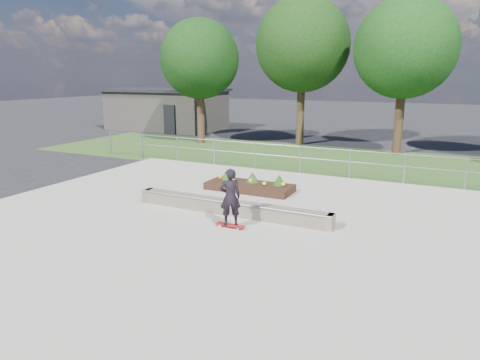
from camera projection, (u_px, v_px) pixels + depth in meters
name	position (u px, v px, depth m)	size (l,w,h in m)	color
ground	(207.00, 233.00, 10.96)	(120.00, 120.00, 0.00)	black
grass_verge	(323.00, 160.00, 20.56)	(30.00, 8.00, 0.02)	#2B4A1D
concrete_slab	(207.00, 232.00, 10.96)	(15.00, 15.00, 0.06)	#9D968B
fence	(300.00, 156.00, 17.33)	(20.06, 0.06, 1.20)	#9C9FA5
building	(167.00, 109.00, 32.28)	(8.40, 5.40, 3.00)	#302D2A
tree_far_left	(200.00, 59.00, 24.57)	(4.55, 4.55, 7.15)	#372116
tree_mid_left	(303.00, 45.00, 23.79)	(5.25, 5.25, 8.25)	#2F1F13
tree_mid_right	(405.00, 48.00, 20.67)	(4.90, 4.90, 7.70)	#301D13
grind_ledge	(230.00, 207.00, 12.24)	(6.00, 0.44, 0.43)	brown
planter_bed	(250.00, 185.00, 14.83)	(3.00, 1.20, 0.61)	black
skateboarder	(230.00, 197.00, 11.00)	(0.80, 0.61, 1.58)	white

